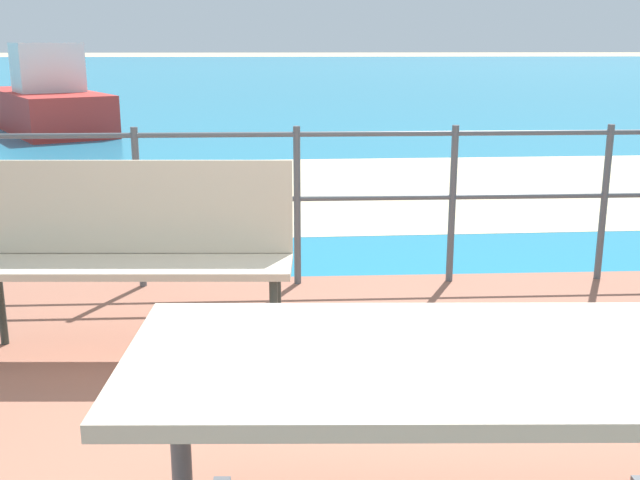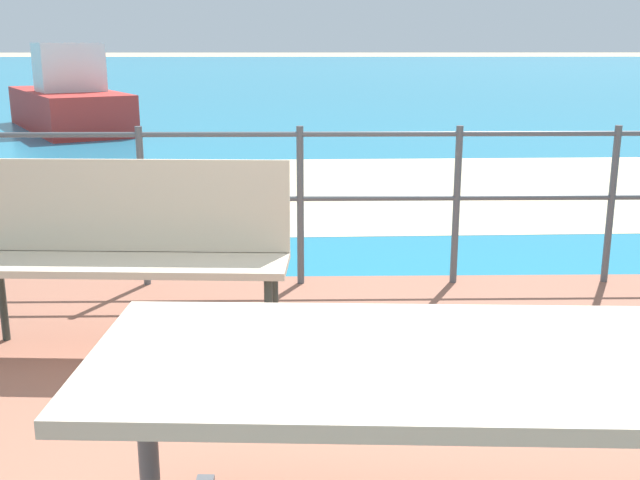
# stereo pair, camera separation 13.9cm
# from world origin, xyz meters

# --- Properties ---
(sea_water) EXTENTS (90.00, 90.00, 0.01)m
(sea_water) POSITION_xyz_m (0.00, 40.00, 0.01)
(sea_water) COLOR teal
(sea_water) RESTS_ON ground
(beach_strip) EXTENTS (54.08, 5.53, 0.01)m
(beach_strip) POSITION_xyz_m (0.00, 5.98, 0.01)
(beach_strip) COLOR beige
(beach_strip) RESTS_ON ground
(picnic_table) EXTENTS (1.77, 1.50, 0.80)m
(picnic_table) POSITION_xyz_m (0.37, -0.58, 0.67)
(picnic_table) COLOR tan
(picnic_table) RESTS_ON patio_paving
(park_bench) EXTENTS (1.58, 0.49, 0.94)m
(park_bench) POSITION_xyz_m (-0.83, 1.42, 0.63)
(park_bench) COLOR #BCAD93
(park_bench) RESTS_ON patio_paving
(railing_fence) EXTENTS (5.94, 0.04, 1.01)m
(railing_fence) POSITION_xyz_m (0.00, 2.46, 0.68)
(railing_fence) COLOR #4C5156
(railing_fence) RESTS_ON patio_paving
(boat_near) EXTENTS (3.14, 4.35, 1.54)m
(boat_near) POSITION_xyz_m (-4.29, 11.97, 0.49)
(boat_near) COLOR red
(boat_near) RESTS_ON sea_water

